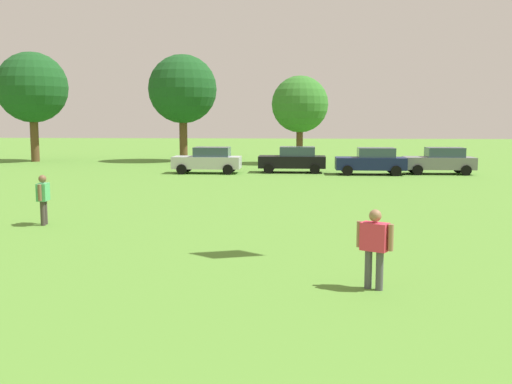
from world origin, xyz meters
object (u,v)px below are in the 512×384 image
parked_car_silver_0 (208,160)px  tree_far_left (32,88)px  tree_far_right (300,104)px  bystander_near_trees (43,195)px  parked_car_gray_3 (440,161)px  adult_bystander (375,242)px  parked_car_black_1 (293,159)px  tree_center (183,89)px  parked_car_navy_2 (372,161)px

parked_car_silver_0 → tree_far_left: 19.26m
parked_car_silver_0 → tree_far_right: tree_far_right is taller
bystander_near_trees → parked_car_gray_3: (17.00, 19.45, -0.11)m
adult_bystander → parked_car_black_1: size_ratio=0.38×
adult_bystander → parked_car_black_1: bearing=-56.7°
bystander_near_trees → tree_far_right: (8.10, 27.50, 3.62)m
bystander_near_trees → parked_car_black_1: size_ratio=0.38×
parked_car_silver_0 → tree_far_right: (5.78, 8.68, 3.73)m
tree_center → tree_far_right: tree_center is taller
bystander_near_trees → tree_far_left: 31.84m
parked_car_silver_0 → parked_car_gray_3: (14.67, 0.62, 0.00)m
tree_far_right → bystander_near_trees: bearing=-106.4°
bystander_near_trees → tree_far_right: 28.90m
parked_car_navy_2 → tree_center: size_ratio=0.49×
parked_car_navy_2 → tree_far_left: tree_far_left is taller
adult_bystander → bystander_near_trees: (-9.79, 6.49, 0.00)m
parked_car_black_1 → parked_car_gray_3: same height
tree_center → tree_far_right: size_ratio=1.28×
bystander_near_trees → parked_car_gray_3: 25.83m
tree_far_left → tree_far_right: 21.77m
parked_car_gray_3 → tree_far_left: 32.29m
parked_car_navy_2 → tree_far_left: 28.43m
parked_car_navy_2 → tree_far_left: bearing=-20.1°
tree_far_left → tree_far_right: size_ratio=1.31×
parked_car_navy_2 → adult_bystander: bearing=83.5°
adult_bystander → parked_car_gray_3: bearing=-76.7°
tree_center → bystander_near_trees: bearing=-87.1°
adult_bystander → bystander_near_trees: bearing=-4.6°
parked_car_black_1 → tree_far_right: tree_far_right is taller
parked_car_gray_3 → tree_far_right: size_ratio=0.63×
parked_car_gray_3 → tree_center: (-18.49, 10.20, 5.03)m
bystander_near_trees → tree_far_right: size_ratio=0.24×
adult_bystander → parked_car_gray_3: size_ratio=0.38×
parked_car_silver_0 → tree_center: 12.53m
tree_far_left → parked_car_gray_3: bearing=-16.2°
parked_car_navy_2 → parked_car_gray_3: same height
tree_far_left → tree_center: size_ratio=1.02×
bystander_near_trees → parked_car_navy_2: size_ratio=0.38×
tree_far_left → tree_far_right: (21.71, -0.84, -1.41)m
parked_car_black_1 → parked_car_navy_2: 5.01m
parked_car_silver_0 → tree_far_right: bearing=-123.6°
parked_car_navy_2 → tree_center: tree_center is taller
bystander_near_trees → tree_far_right: tree_far_right is taller
bystander_near_trees → parked_car_silver_0: 18.97m
bystander_near_trees → parked_car_silver_0: bearing=165.6°
parked_car_silver_0 → parked_car_navy_2: (10.32, -0.10, 0.00)m
adult_bystander → tree_far_left: tree_far_left is taller
tree_far_right → parked_car_black_1: bearing=-92.6°
parked_car_navy_2 → tree_center: (-14.14, 10.92, 5.03)m
bystander_near_trees → parked_car_black_1: bearing=151.3°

